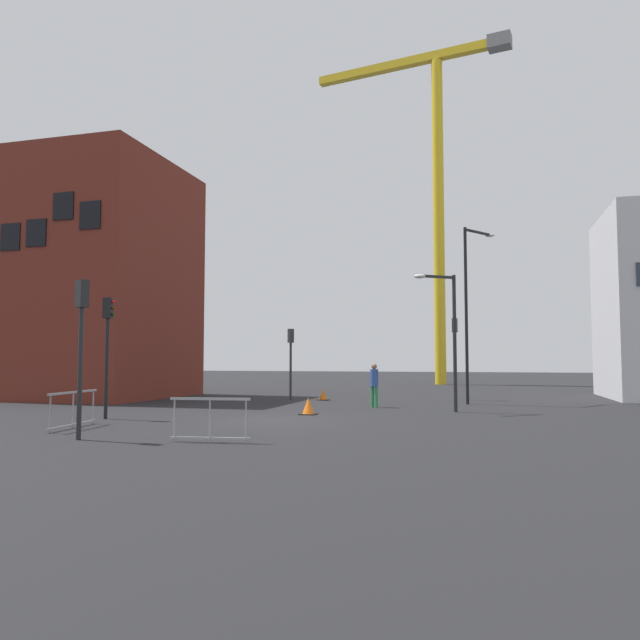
% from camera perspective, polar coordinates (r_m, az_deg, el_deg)
% --- Properties ---
extents(ground, '(160.00, 160.00, 0.00)m').
position_cam_1_polar(ground, '(20.27, -4.40, -9.42)').
color(ground, black).
extents(brick_building, '(7.29, 8.83, 12.48)m').
position_cam_1_polar(brick_building, '(34.31, -19.59, 3.56)').
color(brick_building, maroon).
rests_on(brick_building, ground).
extents(construction_crane, '(16.67, 4.09, 27.84)m').
position_cam_1_polar(construction_crane, '(52.29, 10.76, 13.97)').
color(construction_crane, yellow).
rests_on(construction_crane, ground).
extents(streetlamp_tall, '(1.40, 1.76, 8.04)m').
position_cam_1_polar(streetlamp_tall, '(28.34, 13.95, 1.91)').
color(streetlamp_tall, black).
rests_on(streetlamp_tall, ground).
extents(streetlamp_short, '(1.51, 1.05, 5.27)m').
position_cam_1_polar(streetlamp_short, '(23.67, 12.04, -0.70)').
color(streetlamp_short, '#232326').
rests_on(streetlamp_short, ground).
extents(traffic_light_island, '(0.39, 0.33, 4.03)m').
position_cam_1_polar(traffic_light_island, '(16.42, -21.64, -1.06)').
color(traffic_light_island, '#232326').
rests_on(traffic_light_island, ground).
extents(traffic_light_near, '(0.36, 0.37, 3.55)m').
position_cam_1_polar(traffic_light_near, '(30.51, -2.79, -2.99)').
color(traffic_light_near, '#2D2D30').
rests_on(traffic_light_near, ground).
extents(traffic_light_median, '(0.39, 0.28, 4.11)m').
position_cam_1_polar(traffic_light_median, '(21.80, -19.44, -1.57)').
color(traffic_light_median, black).
rests_on(traffic_light_median, ground).
extents(traffic_light_verge, '(0.28, 0.38, 4.07)m').
position_cam_1_polar(traffic_light_verge, '(30.98, 12.64, -2.33)').
color(traffic_light_verge, '#232326').
rests_on(traffic_light_verge, ground).
extents(pedestrian_walking, '(0.34, 0.34, 1.83)m').
position_cam_1_polar(pedestrian_walking, '(25.63, 5.15, -5.82)').
color(pedestrian_walking, '#2D844C').
rests_on(pedestrian_walking, ground).
extents(safety_barrier_left_run, '(0.40, 2.57, 1.08)m').
position_cam_1_polar(safety_barrier_left_run, '(19.22, -22.29, -7.78)').
color(safety_barrier_left_run, gray).
rests_on(safety_barrier_left_run, ground).
extents(safety_barrier_mid_span, '(2.00, 0.31, 1.08)m').
position_cam_1_polar(safety_barrier_mid_span, '(15.08, -10.37, -9.19)').
color(safety_barrier_mid_span, '#9EA0A5').
rests_on(safety_barrier_mid_span, ground).
extents(traffic_cone_orange, '(0.53, 0.53, 0.54)m').
position_cam_1_polar(traffic_cone_orange, '(30.08, 0.30, -7.10)').
color(traffic_cone_orange, black).
rests_on(traffic_cone_orange, ground).
extents(traffic_cone_on_verge, '(0.61, 0.61, 0.61)m').
position_cam_1_polar(traffic_cone_on_verge, '(22.27, -1.11, -8.19)').
color(traffic_cone_on_verge, black).
rests_on(traffic_cone_on_verge, ground).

